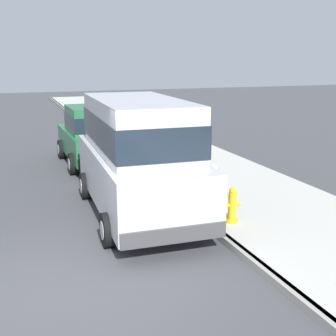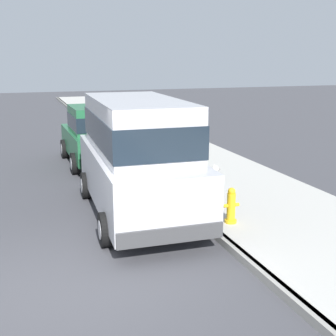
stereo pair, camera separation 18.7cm
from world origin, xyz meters
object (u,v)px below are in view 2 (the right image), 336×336
car_green_hatchback (96,134)px  dog_white (208,173)px  fire_hydrant (231,206)px  car_silver_van (137,152)px

car_green_hatchback → dog_white: car_green_hatchback is taller
dog_white → fire_hydrant: (-0.74, -2.75, 0.05)m
car_green_hatchback → dog_white: bearing=-58.8°
car_silver_van → fire_hydrant: bearing=-44.0°
dog_white → car_green_hatchback: bearing=121.2°
car_green_hatchback → fire_hydrant: bearing=-76.8°
fire_hydrant → car_green_hatchback: bearing=103.2°
car_silver_van → car_green_hatchback: size_ratio=1.30×
dog_white → fire_hydrant: size_ratio=1.04×
car_silver_van → dog_white: car_silver_van is taller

